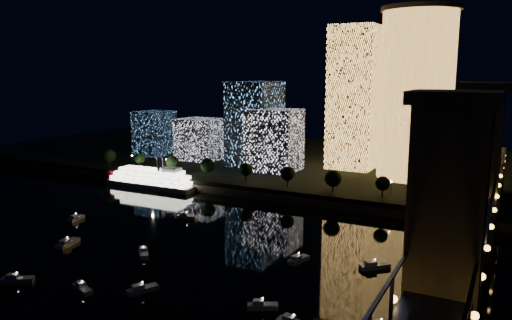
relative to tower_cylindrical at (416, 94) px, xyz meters
The scene contains 11 objects.
ground 142.60m from the tower_cylindrical, 104.04° to the right, with size 520.00×520.00×0.00m, color black.
far_bank 59.34m from the tower_cylindrical, 139.56° to the left, with size 420.00×160.00×5.00m, color black.
seawall 72.81m from the tower_cylindrical, 123.47° to the right, with size 420.00×6.00×3.00m, color #6B5E4C.
tower_cylindrical is the anchor object (origin of this frame).
tower_rectangular 33.57m from the tower_cylindrical, 161.47° to the left, with size 22.03×22.03×70.09m, color #F7AD4F.
midrise_blocks 94.05m from the tower_cylindrical, behind, with size 102.95×34.19×42.94m.
truss_bridge 134.79m from the tower_cylindrical, 75.97° to the right, with size 13.00×266.00×50.00m.
riverboat 128.11m from the tower_cylindrical, 153.29° to the right, with size 49.26×10.87×14.80m.
motorboats 138.94m from the tower_cylindrical, 105.10° to the right, with size 122.84×71.10×2.78m.
esplanade_trees 86.25m from the tower_cylindrical, 146.66° to the right, with size 166.09×6.91×8.96m.
street_lamps 84.14m from the tower_cylindrical, 150.50° to the right, with size 132.70×0.70×5.65m.
Camera 1 is at (73.33, -100.25, 52.79)m, focal length 35.00 mm.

